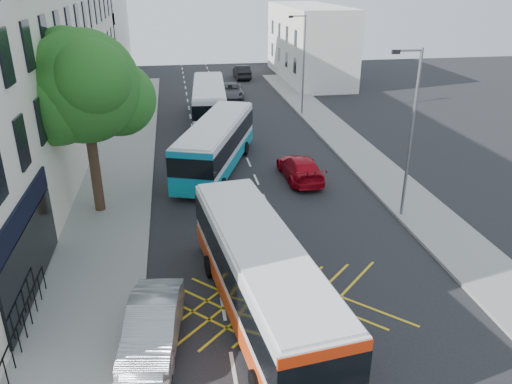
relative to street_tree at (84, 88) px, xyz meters
name	(u,v)px	position (x,y,z in m)	size (l,w,h in m)	color
pavement_left	(101,210)	(0.01, 0.03, -6.22)	(5.00, 70.00, 0.15)	gray
pavement_right	(398,190)	(16.01, 0.03, -6.22)	(3.00, 70.00, 0.15)	gray
terrace_main	(13,52)	(-5.49, 9.52, 0.46)	(8.30, 45.00, 13.50)	beige
terrace_far	(88,31)	(-5.49, 40.03, -1.29)	(8.00, 20.00, 10.00)	silver
building_right	(309,43)	(19.51, 33.03, -2.29)	(6.00, 18.00, 8.00)	silver
street_tree	(84,88)	(0.00, 0.00, 0.00)	(6.30, 5.70, 8.80)	#382619
lamp_near	(410,127)	(14.71, -2.97, -1.68)	(1.45, 0.15, 8.00)	slate
lamp_far	(303,60)	(14.71, 17.03, -1.68)	(1.45, 0.15, 8.00)	slate
railings	(24,323)	(-1.19, -9.67, -5.57)	(0.08, 5.60, 1.14)	black
bus_near	(261,276)	(6.58, -9.51, -4.70)	(3.83, 10.98, 3.02)	silver
bus_mid	(216,144)	(6.40, 5.16, -4.70)	(5.95, 10.94, 3.02)	silver
bus_far	(209,101)	(6.85, 16.40, -4.68)	(3.27, 11.01, 3.05)	silver
parked_car_silver	(153,325)	(2.91, -10.48, -5.55)	(1.58, 4.53, 1.49)	#95989C
red_hatchback	(300,168)	(11.05, 2.72, -5.59)	(1.96, 4.81, 1.40)	#A60714
distant_car_grey	(230,91)	(9.46, 24.12, -5.56)	(2.41, 5.24, 1.46)	#46484F
distant_car_dark	(242,72)	(11.97, 34.16, -5.54)	(1.60, 4.59, 1.51)	black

